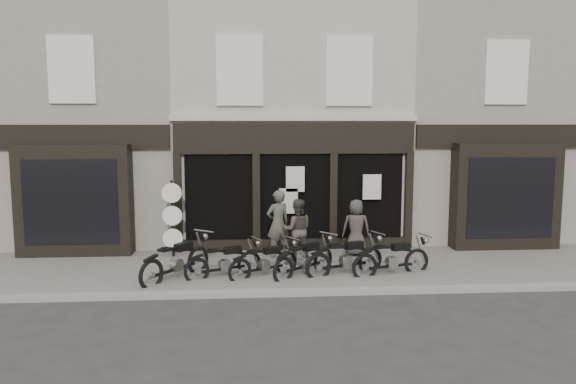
{
  "coord_description": "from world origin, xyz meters",
  "views": [
    {
      "loc": [
        -1.36,
        -13.61,
        3.94
      ],
      "look_at": [
        -0.3,
        1.6,
        2.02
      ],
      "focal_mm": 35.0,
      "sensor_mm": 36.0,
      "label": 1
    }
  ],
  "objects": [
    {
      "name": "motorcycle_0",
      "position": [
        -3.16,
        0.05,
        0.45
      ],
      "size": [
        1.66,
        2.04,
        1.14
      ],
      "rotation": [
        0.0,
        0.0,
        0.93
      ],
      "color": "black",
      "rests_on": "ground"
    },
    {
      "name": "motorcycle_1",
      "position": [
        -1.99,
        0.13,
        0.39
      ],
      "size": [
        1.93,
        1.14,
        0.99
      ],
      "rotation": [
        0.0,
        0.0,
        0.44
      ],
      "color": "black",
      "rests_on": "ground"
    },
    {
      "name": "man_left",
      "position": [
        -0.56,
        1.97,
        1.08
      ],
      "size": [
        0.82,
        0.7,
        1.91
      ],
      "primitive_type": "imported",
      "rotation": [
        0.0,
        0.0,
        3.55
      ],
      "color": "#4B483D",
      "rests_on": "pavement"
    },
    {
      "name": "ground_plane",
      "position": [
        0.0,
        0.0,
        0.0
      ],
      "size": [
        90.0,
        90.0,
        0.0
      ],
      "primitive_type": "plane",
      "color": "#2D2B28",
      "rests_on": "ground"
    },
    {
      "name": "man_centre",
      "position": [
        -0.05,
        1.57,
        0.97
      ],
      "size": [
        0.84,
        0.66,
        1.71
      ],
      "primitive_type": "imported",
      "rotation": [
        0.0,
        0.0,
        3.13
      ],
      "color": "#413A35",
      "rests_on": "pavement"
    },
    {
      "name": "central_building",
      "position": [
        0.0,
        5.95,
        4.08
      ],
      "size": [
        7.3,
        6.22,
        8.34
      ],
      "color": "#B5AB9B",
      "rests_on": "ground"
    },
    {
      "name": "motorcycle_5",
      "position": [
        2.24,
        0.03,
        0.42
      ],
      "size": [
        2.14,
        0.94,
        1.05
      ],
      "rotation": [
        0.0,
        0.0,
        0.29
      ],
      "color": "black",
      "rests_on": "ground"
    },
    {
      "name": "advert_sign_post",
      "position": [
        -3.53,
        2.21,
        1.12
      ],
      "size": [
        0.56,
        0.36,
        2.3
      ],
      "rotation": [
        0.0,
        0.0,
        0.03
      ],
      "color": "black",
      "rests_on": "ground"
    },
    {
      "name": "man_right",
      "position": [
        1.68,
        1.98,
        0.93
      ],
      "size": [
        0.83,
        0.57,
        1.62
      ],
      "primitive_type": "imported",
      "rotation": [
        0.0,
        0.0,
        3.07
      ],
      "color": "#3D3733",
      "rests_on": "pavement"
    },
    {
      "name": "kerb",
      "position": [
        0.0,
        -1.25,
        0.07
      ],
      "size": [
        30.0,
        0.25,
        0.13
      ],
      "primitive_type": "cube",
      "color": "gray",
      "rests_on": "ground_plane"
    },
    {
      "name": "motorcycle_4",
      "position": [
        1.08,
        0.17,
        0.43
      ],
      "size": [
        2.13,
        1.15,
        1.08
      ],
      "rotation": [
        0.0,
        0.0,
        0.39
      ],
      "color": "black",
      "rests_on": "ground"
    },
    {
      "name": "neighbour_left",
      "position": [
        -6.35,
        5.9,
        4.04
      ],
      "size": [
        5.6,
        6.73,
        8.34
      ],
      "color": "gray",
      "rests_on": "ground"
    },
    {
      "name": "motorcycle_2",
      "position": [
        -0.99,
        0.11,
        0.39
      ],
      "size": [
        1.82,
        1.27,
        0.97
      ],
      "rotation": [
        0.0,
        0.0,
        0.54
      ],
      "color": "black",
      "rests_on": "ground"
    },
    {
      "name": "motorcycle_3",
      "position": [
        0.02,
        0.15,
        0.41
      ],
      "size": [
        1.77,
        1.64,
        1.04
      ],
      "rotation": [
        0.0,
        0.0,
        0.73
      ],
      "color": "black",
      "rests_on": "ground"
    },
    {
      "name": "neighbour_right",
      "position": [
        6.35,
        5.9,
        4.04
      ],
      "size": [
        5.6,
        6.73,
        8.34
      ],
      "color": "gray",
      "rests_on": "ground"
    },
    {
      "name": "pavement",
      "position": [
        0.0,
        0.9,
        0.06
      ],
      "size": [
        30.0,
        4.2,
        0.12
      ],
      "primitive_type": "cube",
      "color": "#615D56",
      "rests_on": "ground_plane"
    }
  ]
}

